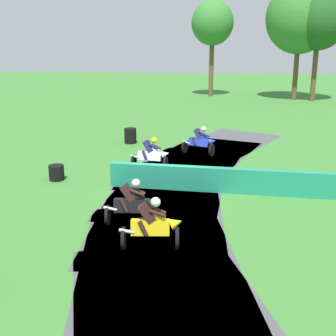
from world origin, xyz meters
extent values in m
plane|color=#38752D|center=(0.00, 0.00, 0.00)|extent=(120.00, 120.00, 0.00)
cube|color=#47474C|center=(2.12, 7.87, 0.00)|extent=(6.55, 8.02, 0.01)
cube|color=#47474C|center=(1.09, 5.35, 0.00)|extent=(5.90, 7.89, 0.01)
cube|color=#47474C|center=(0.39, 2.71, 0.00)|extent=(5.15, 7.64, 0.01)
cube|color=#47474C|center=(0.04, 0.00, 0.00)|extent=(4.31, 7.26, 0.01)
cube|color=#47474C|center=(0.05, -2.73, 0.00)|extent=(4.33, 7.27, 0.01)
cube|color=#47474C|center=(0.40, -5.44, 0.00)|extent=(5.16, 7.65, 0.01)
cube|color=#47474C|center=(1.10, -8.08, 0.00)|extent=(5.91, 7.90, 0.01)
cube|color=#1E8466|center=(4.75, -0.30, 0.45)|extent=(13.86, 1.18, 0.90)
cylinder|color=black|center=(1.45, 5.04, 0.28)|extent=(0.35, 0.75, 0.77)
cylinder|color=black|center=(0.14, 5.52, 0.28)|extent=(0.35, 0.75, 0.77)
cube|color=#1E38B2|center=(0.83, 5.37, 0.57)|extent=(1.08, 0.72, 0.47)
ellipsoid|color=#1E38B2|center=(1.03, 5.39, 0.81)|extent=(0.53, 0.47, 0.32)
cone|color=#1E38B2|center=(1.48, 5.17, 0.68)|extent=(0.45, 0.48, 0.49)
cylinder|color=#B2B2B7|center=(0.22, 5.45, 0.53)|extent=(0.42, 0.26, 0.18)
cube|color=#1E1E4C|center=(0.80, 5.52, 0.93)|extent=(0.53, 0.53, 0.63)
sphere|color=white|center=(1.04, 5.53, 1.19)|extent=(0.26, 0.26, 0.26)
cylinder|color=#1E1E4C|center=(1.12, 5.59, 0.89)|extent=(0.42, 0.28, 0.25)
cylinder|color=#1E1E4C|center=(1.01, 5.27, 1.01)|extent=(0.42, 0.28, 0.25)
cylinder|color=#1E1E4C|center=(0.72, 5.60, 0.52)|extent=(0.25, 0.29, 0.42)
cylinder|color=#1E1E4C|center=(0.61, 5.28, 0.64)|extent=(0.25, 0.29, 0.42)
cylinder|color=black|center=(-0.41, 2.33, 0.29)|extent=(0.18, 0.74, 0.73)
cylinder|color=black|center=(-1.79, 2.51, 0.29)|extent=(0.18, 0.74, 0.73)
cube|color=silver|center=(-1.09, 2.50, 0.58)|extent=(1.04, 0.50, 0.46)
ellipsoid|color=silver|center=(-0.90, 2.54, 0.83)|extent=(0.48, 0.39, 0.30)
cone|color=silver|center=(-0.41, 2.44, 0.70)|extent=(0.42, 0.41, 0.47)
cylinder|color=#B2B2B7|center=(-1.70, 2.44, 0.53)|extent=(0.42, 0.18, 0.18)
cube|color=#1E1E4C|center=(-1.16, 2.61, 0.95)|extent=(0.52, 0.44, 0.62)
sphere|color=yellow|center=(-0.93, 2.65, 1.22)|extent=(0.26, 0.26, 0.26)
cylinder|color=#1E1E4C|center=(-0.85, 2.75, 0.93)|extent=(0.43, 0.19, 0.24)
cylinder|color=#1E1E4C|center=(-0.90, 2.40, 1.02)|extent=(0.43, 0.19, 0.24)
cylinder|color=#1E1E4C|center=(-1.24, 2.70, 0.55)|extent=(0.27, 0.22, 0.42)
cylinder|color=#1E1E4C|center=(-1.29, 2.36, 0.65)|extent=(0.27, 0.22, 0.42)
cylinder|color=black|center=(0.00, -3.39, 0.29)|extent=(0.15, 0.71, 0.70)
cylinder|color=black|center=(-1.40, -3.50, 0.29)|extent=(0.15, 0.71, 0.70)
cube|color=black|center=(-0.71, -3.39, 0.59)|extent=(1.02, 0.43, 0.45)
ellipsoid|color=black|center=(-0.53, -3.33, 0.84)|extent=(0.46, 0.35, 0.29)
cone|color=black|center=(-0.03, -3.32, 0.71)|extent=(0.42, 0.40, 0.46)
cylinder|color=#B2B2B7|center=(-1.29, -3.57, 0.53)|extent=(0.42, 0.12, 0.17)
cube|color=#331919|center=(-0.79, -3.33, 0.96)|extent=(0.52, 0.39, 0.61)
sphere|color=white|center=(-0.58, -3.26, 1.24)|extent=(0.26, 0.26, 0.26)
cylinder|color=#331919|center=(-0.53, -3.12, 0.96)|extent=(0.43, 0.11, 0.24)
cylinder|color=#331919|center=(-0.50, -3.48, 1.02)|extent=(0.43, 0.11, 0.24)
cylinder|color=#331919|center=(-0.90, -3.23, 0.58)|extent=(0.28, 0.18, 0.42)
cylinder|color=#331919|center=(-0.87, -3.58, 0.64)|extent=(0.28, 0.18, 0.42)
cylinder|color=black|center=(0.80, -4.87, 0.30)|extent=(0.16, 0.69, 0.68)
cylinder|color=black|center=(-0.59, -5.02, 0.30)|extent=(0.16, 0.69, 0.68)
cube|color=yellow|center=(0.10, -4.90, 0.59)|extent=(1.03, 0.44, 0.44)
ellipsoid|color=yellow|center=(0.28, -4.84, 0.85)|extent=(0.47, 0.36, 0.28)
cone|color=yellow|center=(0.78, -4.81, 0.71)|extent=(0.43, 0.39, 0.45)
cylinder|color=#B2B2B7|center=(-0.48, -5.09, 0.53)|extent=(0.42, 0.14, 0.17)
cube|color=#331919|center=(0.02, -4.85, 0.97)|extent=(0.53, 0.37, 0.60)
sphere|color=white|center=(0.23, -4.79, 1.25)|extent=(0.26, 0.26, 0.26)
cylinder|color=#331919|center=(0.28, -4.64, 0.97)|extent=(0.43, 0.13, 0.24)
cylinder|color=#331919|center=(0.31, -4.99, 1.02)|extent=(0.43, 0.13, 0.24)
cylinder|color=#331919|center=(-0.10, -4.74, 0.59)|extent=(0.28, 0.16, 0.42)
cylinder|color=#331919|center=(-0.06, -5.09, 0.64)|extent=(0.28, 0.16, 0.42)
cylinder|color=black|center=(-2.90, 7.28, 0.10)|extent=(0.64, 0.64, 0.20)
cylinder|color=black|center=(-2.90, 7.28, 0.30)|extent=(0.64, 0.64, 0.20)
cylinder|color=black|center=(-2.90, 7.28, 0.50)|extent=(0.64, 0.64, 0.20)
cylinder|color=black|center=(-2.90, 7.28, 0.70)|extent=(0.64, 0.64, 0.20)
cylinder|color=black|center=(-4.47, 0.54, 0.10)|extent=(0.59, 0.59, 0.20)
cylinder|color=black|center=(-4.47, 0.54, 0.30)|extent=(0.59, 0.59, 0.20)
cylinder|color=black|center=(-4.47, 0.54, 0.50)|extent=(0.59, 0.59, 0.20)
cylinder|color=brown|center=(8.41, 26.79, 2.32)|extent=(0.44, 0.44, 4.64)
ellipsoid|color=#33752D|center=(8.41, 26.79, 7.16)|extent=(5.92, 5.92, 6.22)
cylinder|color=brown|center=(9.90, 26.01, 2.45)|extent=(0.44, 0.44, 4.90)
ellipsoid|color=#1E511E|center=(9.90, 26.01, 7.06)|extent=(5.09, 5.09, 5.34)
cylinder|color=brown|center=(0.75, 28.54, 2.58)|extent=(0.44, 0.44, 5.16)
ellipsoid|color=#33752D|center=(0.75, 28.54, 6.84)|extent=(3.95, 3.95, 4.15)
camera|label=1|loc=(1.84, -15.47, 5.27)|focal=47.69mm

